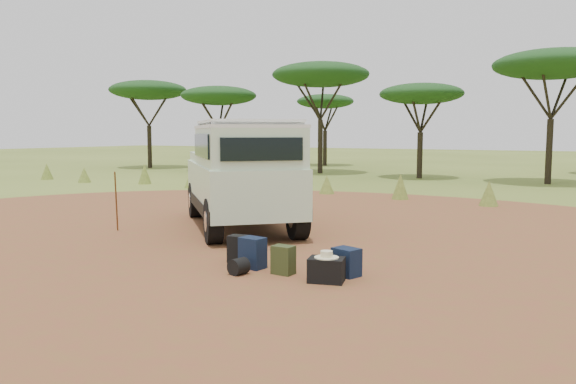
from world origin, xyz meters
The scene contains 13 objects.
ground centered at (0.00, 0.00, 0.00)m, with size 140.00×140.00×0.00m, color #5A6C26.
dirt_clearing centered at (0.00, 0.00, 0.00)m, with size 23.00×23.00×0.01m, color brown.
grass_fringe centered at (0.12, 8.67, 0.40)m, with size 36.60×1.60×0.90m.
acacia_treeline centered at (0.75, 19.81, 4.87)m, with size 46.70×13.20×6.26m.
safari_vehicle centered at (-1.51, 1.19, 1.24)m, with size 5.12×5.22×2.58m.
walking_staff centered at (-3.77, -0.66, 0.71)m, with size 0.03×0.03×1.45m, color brown.
backpack_black centered at (0.47, -1.88, 0.25)m, with size 0.36×0.26×0.49m, color black.
backpack_navy centered at (0.91, -2.12, 0.27)m, with size 0.41×0.29×0.54m, color #101E34.
backpack_olive centered at (1.56, -2.22, 0.24)m, with size 0.34×0.25×0.48m, color #333F1D.
duffel_navy centered at (2.51, -1.84, 0.23)m, with size 0.41×0.31×0.46m, color #101E34.
hard_case centered at (2.38, -2.32, 0.19)m, with size 0.54×0.38×0.38m, color black.
stuff_sack centered at (0.94, -2.59, 0.14)m, with size 0.27×0.27×0.27m, color black.
safari_hat centered at (2.38, -2.32, 0.42)m, with size 0.38×0.38×0.11m.
Camera 1 is at (5.97, -10.01, 2.29)m, focal length 35.00 mm.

